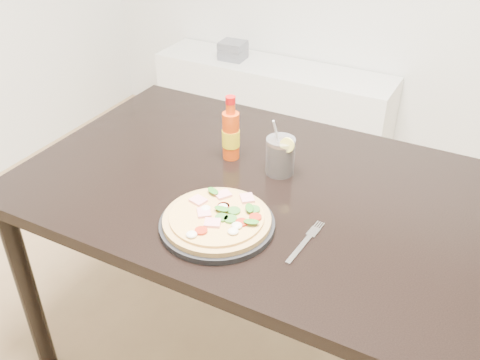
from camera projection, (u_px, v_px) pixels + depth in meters
The scene contains 8 objects.
dining_table at pixel (259, 206), 1.61m from camera, with size 1.40×0.90×0.75m.
plate at pixel (217, 224), 1.38m from camera, with size 0.30×0.30×0.02m, color black.
pizza at pixel (218, 218), 1.37m from camera, with size 0.28×0.28×0.03m.
hot_sauce_bottle at pixel (231, 134), 1.64m from camera, with size 0.07×0.07×0.21m.
cola_cup at pixel (280, 157), 1.58m from camera, with size 0.09×0.09×0.18m.
fork at pixel (306, 241), 1.34m from camera, with size 0.03×0.19×0.00m.
media_console at pixel (272, 105), 3.17m from camera, with size 1.40×0.34×0.50m, color white.
cd_stack at pixel (233, 50), 3.09m from camera, with size 0.14×0.12×0.10m.
Camera 1 is at (0.39, -0.58, 1.61)m, focal length 40.00 mm.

